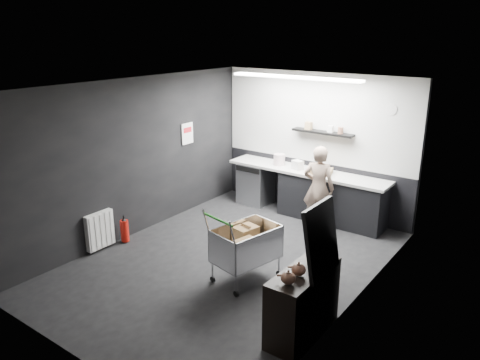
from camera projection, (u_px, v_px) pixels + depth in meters
The scene contains 22 objects.
floor at pixel (229, 262), 7.25m from camera, with size 5.50×5.50×0.00m, color black.
ceiling at pixel (228, 86), 6.43m from camera, with size 5.50×5.50×0.00m, color silver.
wall_back at pixel (316, 144), 8.96m from camera, with size 5.50×5.50×0.00m, color black.
wall_front at pixel (63, 246), 4.72m from camera, with size 5.50×5.50×0.00m, color black.
wall_left at pixel (135, 158), 7.96m from camera, with size 5.50×5.50×0.00m, color black.
wall_right at pixel (358, 208), 5.72m from camera, with size 5.50×5.50×0.00m, color black.
kitchen_wall_panel at pixel (316, 118), 8.79m from camera, with size 3.95×0.02×1.70m, color silver.
dado_panel at pixel (313, 186), 9.20m from camera, with size 3.95×0.02×1.00m, color black.
floating_shelf at pixel (323, 132), 8.66m from camera, with size 1.20×0.22×0.04m, color black.
wall_clock at pixel (391, 109), 7.90m from camera, with size 0.20×0.20×0.03m, color silver.
poster at pixel (187, 134), 8.89m from camera, with size 0.02×0.30×0.40m, color white.
poster_red_band at pixel (187, 130), 8.86m from camera, with size 0.01×0.22×0.10m, color red.
radiator at pixel (100, 230), 7.54m from camera, with size 0.10×0.50×0.60m, color silver.
ceiling_strip at pixel (295, 77), 7.86m from camera, with size 2.40×0.20×0.04m, color white.
prep_counter at pixel (312, 194), 8.90m from camera, with size 3.20×0.61×0.90m.
person at pixel (318, 188), 8.26m from camera, with size 0.56×0.37×1.53m, color #C5B29C.
shopping_cart at pixel (246, 246), 6.60m from camera, with size 0.78×1.10×1.09m.
sideboard at pixel (305, 293), 5.42m from camera, with size 0.47×1.10×1.65m.
fire_extinguisher at pixel (125, 230), 7.86m from camera, with size 0.14×0.14×0.46m.
cardboard_box at pixel (319, 171), 8.62m from camera, with size 0.45×0.34×0.09m, color #90744D.
pink_tub at pixel (279, 160), 9.14m from camera, with size 0.22×0.22×0.22m, color beige.
white_container at pixel (298, 165), 8.87m from camera, with size 0.19×0.15×0.17m, color silver.
Camera 1 is at (3.97, -5.17, 3.44)m, focal length 35.00 mm.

